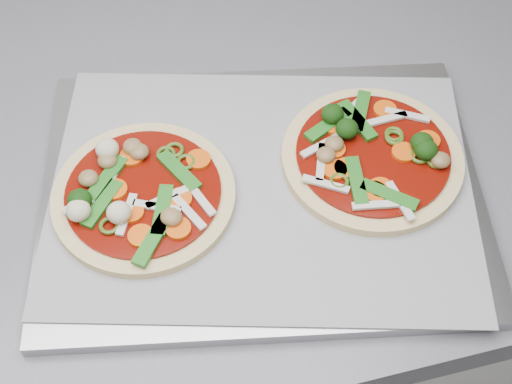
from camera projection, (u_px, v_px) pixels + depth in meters
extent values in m
cube|color=silver|center=(85.00, 355.00, 1.13)|extent=(3.60, 0.60, 0.86)
cube|color=slate|center=(3.00, 192.00, 0.76)|extent=(3.60, 0.60, 0.04)
cube|color=gray|center=(262.00, 191.00, 0.73)|extent=(0.50, 0.41, 0.01)
cube|color=gray|center=(262.00, 186.00, 0.72)|extent=(0.49, 0.41, 0.00)
cylinder|color=#E0C07C|center=(144.00, 196.00, 0.71)|extent=(0.22, 0.22, 0.01)
cylinder|color=#660500|center=(143.00, 192.00, 0.70)|extent=(0.19, 0.19, 0.00)
ellipsoid|color=beige|center=(119.00, 213.00, 0.68)|extent=(0.03, 0.03, 0.02)
ellipsoid|color=brown|center=(172.00, 217.00, 0.68)|extent=(0.03, 0.03, 0.01)
cube|color=beige|center=(87.00, 202.00, 0.69)|extent=(0.05, 0.02, 0.00)
cube|color=#25671C|center=(179.00, 171.00, 0.71)|extent=(0.04, 0.06, 0.00)
torus|color=#375214|center=(166.00, 154.00, 0.73)|extent=(0.02, 0.02, 0.00)
ellipsoid|color=brown|center=(132.00, 147.00, 0.73)|extent=(0.03, 0.03, 0.01)
ellipsoid|color=#14370B|center=(80.00, 200.00, 0.68)|extent=(0.03, 0.03, 0.02)
cube|color=beige|center=(189.00, 212.00, 0.69)|extent=(0.03, 0.05, 0.00)
cube|color=#25671C|center=(107.00, 178.00, 0.71)|extent=(0.05, 0.05, 0.00)
ellipsoid|color=brown|center=(88.00, 178.00, 0.70)|extent=(0.03, 0.03, 0.01)
cylinder|color=#DD5B00|center=(141.00, 236.00, 0.67)|extent=(0.03, 0.03, 0.00)
torus|color=#375214|center=(186.00, 162.00, 0.72)|extent=(0.03, 0.03, 0.00)
cube|color=#25671C|center=(152.00, 240.00, 0.67)|extent=(0.05, 0.05, 0.00)
ellipsoid|color=brown|center=(107.00, 160.00, 0.72)|extent=(0.03, 0.03, 0.01)
cube|color=beige|center=(169.00, 197.00, 0.70)|extent=(0.05, 0.02, 0.00)
cylinder|color=#DD5B00|center=(180.00, 199.00, 0.70)|extent=(0.03, 0.03, 0.00)
cube|color=beige|center=(127.00, 214.00, 0.68)|extent=(0.03, 0.05, 0.00)
ellipsoid|color=beige|center=(78.00, 210.00, 0.68)|extent=(0.03, 0.03, 0.02)
cylinder|color=#DD5B00|center=(132.00, 156.00, 0.73)|extent=(0.03, 0.03, 0.00)
ellipsoid|color=brown|center=(139.00, 152.00, 0.72)|extent=(0.02, 0.02, 0.01)
ellipsoid|color=brown|center=(171.00, 217.00, 0.68)|extent=(0.02, 0.02, 0.01)
torus|color=#375214|center=(174.00, 150.00, 0.73)|extent=(0.02, 0.02, 0.00)
cube|color=beige|center=(157.00, 207.00, 0.69)|extent=(0.05, 0.03, 0.00)
cube|color=#25671C|center=(162.00, 210.00, 0.69)|extent=(0.03, 0.06, 0.00)
cube|color=beige|center=(113.00, 175.00, 0.71)|extent=(0.03, 0.05, 0.00)
cube|color=#25671C|center=(102.00, 204.00, 0.69)|extent=(0.05, 0.05, 0.00)
cube|color=beige|center=(200.00, 198.00, 0.70)|extent=(0.02, 0.05, 0.00)
cylinder|color=#DD5B00|center=(131.00, 212.00, 0.69)|extent=(0.03, 0.03, 0.00)
cylinder|color=#DD5B00|center=(178.00, 228.00, 0.68)|extent=(0.03, 0.03, 0.00)
torus|color=#375214|center=(109.00, 226.00, 0.68)|extent=(0.03, 0.03, 0.00)
cylinder|color=#DD5B00|center=(198.00, 159.00, 0.72)|extent=(0.03, 0.03, 0.00)
cylinder|color=#DD5B00|center=(115.00, 190.00, 0.70)|extent=(0.03, 0.03, 0.00)
ellipsoid|color=beige|center=(107.00, 149.00, 0.72)|extent=(0.03, 0.03, 0.02)
cylinder|color=#E0C07C|center=(372.00, 158.00, 0.74)|extent=(0.22, 0.22, 0.01)
cylinder|color=#660500|center=(373.00, 154.00, 0.73)|extent=(0.19, 0.19, 0.00)
cube|color=beige|center=(386.00, 119.00, 0.75)|extent=(0.05, 0.01, 0.00)
ellipsoid|color=brown|center=(334.00, 144.00, 0.73)|extent=(0.03, 0.03, 0.01)
ellipsoid|color=brown|center=(440.00, 160.00, 0.72)|extent=(0.02, 0.02, 0.01)
cube|color=beige|center=(326.00, 184.00, 0.70)|extent=(0.04, 0.03, 0.00)
cylinder|color=#DD5B00|center=(404.00, 152.00, 0.73)|extent=(0.03, 0.03, 0.00)
cylinder|color=#DD5B00|center=(428.00, 140.00, 0.74)|extent=(0.03, 0.03, 0.00)
cube|color=#25671C|center=(357.00, 120.00, 0.75)|extent=(0.03, 0.06, 0.00)
cylinder|color=#DD5B00|center=(346.00, 168.00, 0.72)|extent=(0.03, 0.03, 0.00)
torus|color=#375214|center=(394.00, 138.00, 0.74)|extent=(0.03, 0.03, 0.00)
cube|color=beige|center=(407.00, 115.00, 0.76)|extent=(0.05, 0.03, 0.00)
torus|color=#375214|center=(420.00, 156.00, 0.72)|extent=(0.03, 0.03, 0.00)
cylinder|color=#DD5B00|center=(335.00, 170.00, 0.72)|extent=(0.03, 0.03, 0.00)
torus|color=#375214|center=(339.00, 181.00, 0.71)|extent=(0.02, 0.02, 0.00)
cube|color=#25671C|center=(360.00, 112.00, 0.76)|extent=(0.04, 0.06, 0.00)
cube|color=beige|center=(348.00, 118.00, 0.75)|extent=(0.04, 0.04, 0.00)
cube|color=#25671C|center=(356.00, 181.00, 0.71)|extent=(0.02, 0.06, 0.00)
cylinder|color=#DD5B00|center=(385.00, 110.00, 0.76)|extent=(0.03, 0.03, 0.00)
ellipsoid|color=#14370B|center=(347.00, 129.00, 0.74)|extent=(0.03, 0.03, 0.02)
ellipsoid|color=#14370B|center=(426.00, 150.00, 0.72)|extent=(0.03, 0.03, 0.02)
cube|color=beige|center=(321.00, 162.00, 0.72)|extent=(0.02, 0.05, 0.00)
cube|color=beige|center=(321.00, 146.00, 0.73)|extent=(0.05, 0.02, 0.00)
ellipsoid|color=brown|center=(326.00, 155.00, 0.72)|extent=(0.03, 0.03, 0.01)
cylinder|color=#DD5B00|center=(333.00, 149.00, 0.73)|extent=(0.03, 0.03, 0.00)
cylinder|color=#DD5B00|center=(335.00, 126.00, 0.75)|extent=(0.03, 0.03, 0.00)
cube|color=beige|center=(353.00, 108.00, 0.76)|extent=(0.04, 0.03, 0.00)
torus|color=#375214|center=(394.00, 134.00, 0.74)|extent=(0.03, 0.03, 0.00)
cube|color=#25671C|center=(389.00, 195.00, 0.70)|extent=(0.05, 0.05, 0.00)
cube|color=beige|center=(377.00, 205.00, 0.69)|extent=(0.05, 0.02, 0.00)
torus|color=#375214|center=(436.00, 161.00, 0.72)|extent=(0.02, 0.02, 0.00)
ellipsoid|color=#14370B|center=(422.00, 143.00, 0.73)|extent=(0.03, 0.03, 0.02)
cylinder|color=#DD5B00|center=(381.00, 188.00, 0.70)|extent=(0.03, 0.03, 0.00)
cylinder|color=#DD5B00|center=(375.00, 192.00, 0.70)|extent=(0.03, 0.03, 0.00)
cube|color=beige|center=(400.00, 201.00, 0.69)|extent=(0.01, 0.05, 0.00)
ellipsoid|color=#14370B|center=(333.00, 114.00, 0.75)|extent=(0.03, 0.03, 0.02)
cube|color=#25671C|center=(328.00, 125.00, 0.75)|extent=(0.06, 0.04, 0.00)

